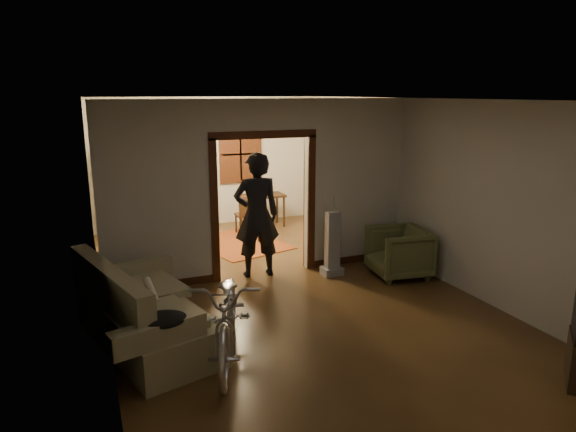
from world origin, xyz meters
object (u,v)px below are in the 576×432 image
bicycle (229,314)px  person (257,215)px  armchair (399,252)px  desk (262,211)px  locker (156,190)px  sofa (146,304)px

bicycle → person: 2.70m
armchair → desk: armchair is taller
locker → desk: 2.31m
person → sofa: bearing=47.1°
desk → bicycle: bearing=-100.1°
sofa → armchair: 4.12m
locker → bicycle: bearing=-79.0°
bicycle → person: (1.15, 2.40, 0.48)m
bicycle → armchair: size_ratio=2.25×
armchair → desk: 3.92m
sofa → bicycle: size_ratio=1.10×
locker → desk: size_ratio=1.98×
bicycle → desk: size_ratio=2.08×
sofa → armchair: bearing=-4.2°
armchair → person: size_ratio=0.44×
armchair → desk: bearing=-157.4°
armchair → sofa: bearing=-70.3°
armchair → person: person is taller
person → desk: size_ratio=2.11×
bicycle → sofa: bearing=158.8°
sofa → armchair: (4.04, 0.81, -0.10)m
sofa → desk: 5.54m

